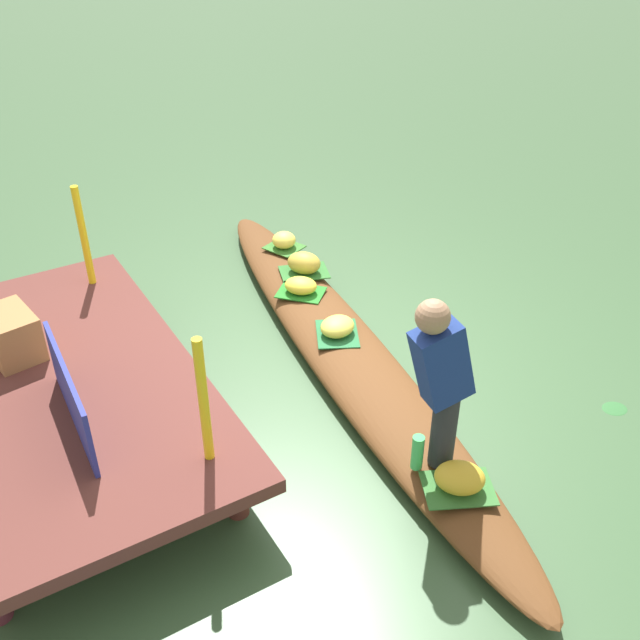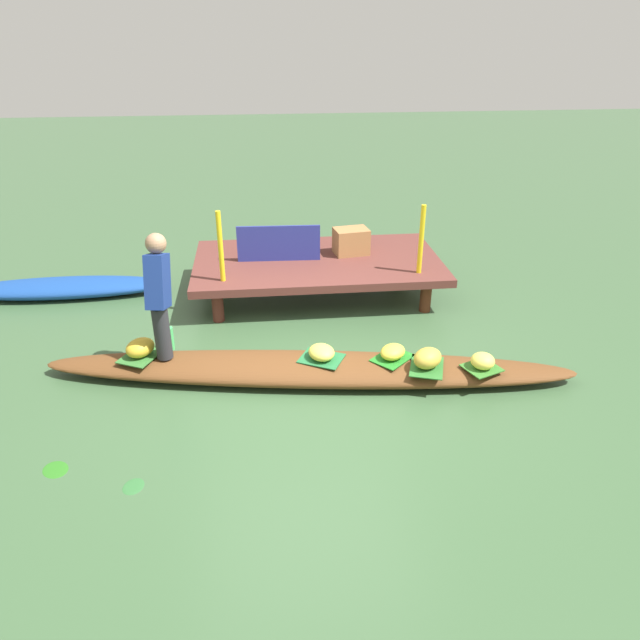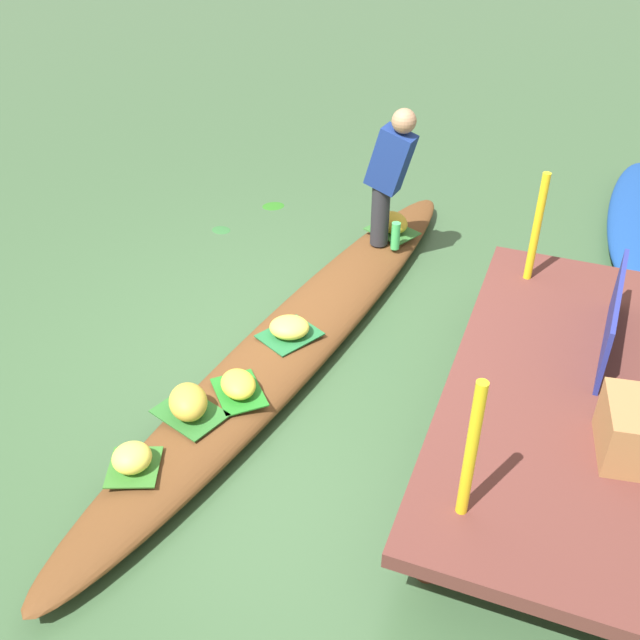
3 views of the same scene
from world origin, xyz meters
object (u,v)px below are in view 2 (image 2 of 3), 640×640
banana_bunch_1 (428,358)px  banana_bunch_4 (393,352)px  banana_bunch_2 (483,361)px  market_banner (279,243)px  produce_crate (351,241)px  vendor_person (159,291)px  vendor_boat (309,369)px  banana_bunch_0 (140,348)px  banana_bunch_3 (321,352)px  water_bottle (170,338)px  moored_boat (64,288)px

banana_bunch_1 → banana_bunch_4: 0.36m
banana_bunch_2 → market_banner: bearing=126.7°
market_banner → produce_crate: market_banner is taller
banana_bunch_1 → banana_bunch_4: bearing=145.5°
vendor_person → produce_crate: 3.02m
vendor_boat → banana_bunch_0: banana_bunch_0 is taller
vendor_boat → banana_bunch_3: 0.23m
banana_bunch_3 → vendor_person: 1.70m
banana_bunch_1 → water_bottle: bearing=165.9°
water_bottle → market_banner: (1.21, 1.78, 0.36)m
moored_boat → banana_bunch_1: (4.17, -2.66, 0.21)m
moored_boat → vendor_person: bearing=-53.0°
vendor_boat → market_banner: market_banner is taller
vendor_boat → market_banner: bearing=103.1°
moored_boat → vendor_person: size_ratio=2.21×
banana_bunch_0 → water_bottle: water_bottle is taller
vendor_boat → banana_bunch_3: banana_bunch_3 is taller
vendor_person → water_bottle: bearing=72.4°
vendor_boat → vendor_person: 1.66m
banana_bunch_1 → banana_bunch_3: 1.05m
vendor_boat → banana_bunch_2: bearing=-3.8°
water_bottle → market_banner: 2.18m
banana_bunch_2 → banana_bunch_4: (-0.83, 0.28, -0.01)m
vendor_person → produce_crate: bearing=42.8°
banana_bunch_2 → vendor_person: size_ratio=0.19×
banana_bunch_3 → market_banner: bearing=98.5°
banana_bunch_1 → banana_bunch_3: banana_bunch_1 is taller
banana_bunch_0 → banana_bunch_4: 2.54m
vendor_person → produce_crate: size_ratio=2.84×
vendor_person → market_banner: 2.26m
banana_bunch_2 → produce_crate: size_ratio=0.53×
banana_bunch_3 → banana_bunch_0: bearing=172.1°
vendor_boat → banana_bunch_2: (1.67, -0.35, 0.19)m
banana_bunch_4 → vendor_person: (-2.26, 0.33, 0.63)m
moored_boat → banana_bunch_2: 5.44m
banana_bunch_1 → vendor_person: vendor_person is taller
moored_boat → banana_bunch_4: (3.87, -2.46, 0.18)m
banana_bunch_3 → water_bottle: 1.57m
banana_bunch_2 → market_banner: (-1.85, 2.49, 0.40)m
banana_bunch_1 → vendor_boat: bearing=166.6°
banana_bunch_4 → water_bottle: bearing=169.1°
banana_bunch_2 → banana_bunch_4: 0.87m
banana_bunch_0 → banana_bunch_3: 1.83m
vendor_person → water_bottle: vendor_person is taller
banana_bunch_4 → produce_crate: bearing=91.4°
banana_bunch_1 → vendor_person: 2.69m
vendor_boat → vendor_person: (-1.42, 0.27, 0.81)m
banana_bunch_3 → moored_boat: bearing=143.0°
banana_bunch_2 → banana_bunch_3: 1.58m
banana_bunch_3 → vendor_boat: bearing=-178.3°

